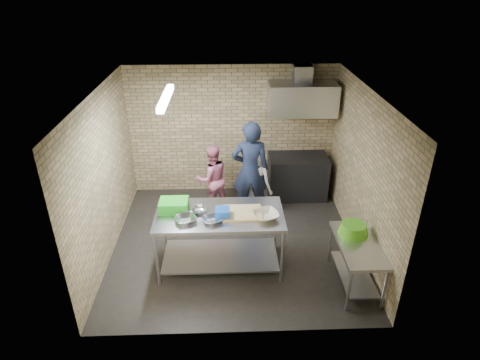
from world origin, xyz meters
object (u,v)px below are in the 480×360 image
Objects in this scene: prep_table at (220,240)px; green_crate at (174,205)px; bottle_red at (303,100)px; side_counter at (356,263)px; bottle_green at (323,100)px; woman_white at (255,180)px; stove at (297,176)px; blue_tub at (222,213)px; woman_pink at (212,179)px; man_navy at (250,170)px; green_basin at (353,229)px.

green_crate is (-0.70, 0.12, 0.58)m from prep_table.
prep_table is at bearing -123.60° from bottle_red.
green_crate reaches higher than prep_table.
side_counter is 3.44m from bottle_red.
bottle_green is 2.08m from woman_white.
prep_table is at bearing 165.95° from side_counter.
blue_tub is at bearing -123.48° from stove.
bottle_green reaches higher than woman_white.
woman_pink is (-2.21, 2.25, 0.32)m from side_counter.
side_counter is 3.41m from bottle_green.
man_navy is at bearing 126.11° from side_counter.
blue_tub is at bearing 74.50° from woman_pink.
woman_white is (1.37, 1.51, -0.37)m from green_crate.
green_crate reaches higher than blue_tub.
blue_tub is 1.70m from man_navy.
man_navy is (-1.08, -0.96, -1.06)m from bottle_red.
bottle_red is at bearing 97.62° from side_counter.
blue_tub is 0.11× the size of man_navy.
prep_table is 2.11m from side_counter.
side_counter is 2.61× the size of green_basin.
woman_white is (0.67, 1.63, 0.22)m from prep_table.
bottle_red is 1.20× the size of bottle_green.
woman_white reaches higher than woman_pink.
green_basin is (2.73, -0.38, -0.24)m from green_crate.
bottle_green is 0.11× the size of woman_pink.
prep_table is at bearing 116.57° from blue_tub.
man_navy is at bearing 72.27° from blue_tub.
blue_tub reaches higher than stove.
bottle_green is at bearing 90.00° from side_counter.
man_navy is at bearing 140.91° from woman_pink.
green_basin is 2.33m from woman_white.
man_navy is at bearing -138.30° from bottle_red.
woman_pink is (-1.81, -0.74, -1.34)m from bottle_red.
prep_table is 0.92m from green_crate.
woman_pink is at bearing 95.40° from prep_table.
man_navy is (1.27, 1.40, -0.11)m from green_crate.
green_basin is at bearing -90.42° from bottle_green.
bottle_red is 0.40m from bottle_green.
prep_table is 1.02× the size of man_navy.
woman_pink reaches higher than green_crate.
side_counter is 0.52m from green_basin.
bottle_green is (0.02, 2.74, 1.18)m from green_basin.
side_counter is (2.05, -0.51, -0.12)m from prep_table.
blue_tub is 0.15× the size of woman_white.
green_basin is 3.07× the size of bottle_green.
blue_tub is 3.40m from bottle_green.
bottle_green reaches higher than woman_pink.
prep_table reaches higher than green_basin.
stove is 6.67× the size of bottle_red.
woman_pink is at bearing -16.64° from man_navy.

